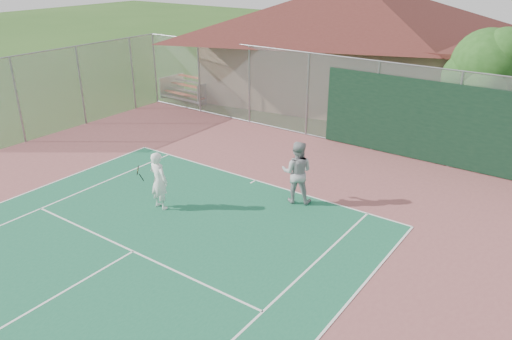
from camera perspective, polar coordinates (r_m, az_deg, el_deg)
The scene contains 7 objects.
back_fence at distance 19.79m, azimuth 13.71°, elevation 6.73°, with size 20.08×0.11×3.53m.
side_fence_left at distance 23.80m, azimuth -19.37°, elevation 9.04°, with size 0.08×9.00×3.50m.
clubhouse at distance 27.14m, azimuth 11.24°, elevation 14.73°, with size 16.13×12.04×6.38m.
bleachers at distance 27.21m, azimuth -7.61°, elevation 9.24°, with size 2.92×1.85×1.07m.
tree at distance 21.67m, azimuth 25.16°, elevation 10.49°, with size 3.36×3.19×4.69m.
player_white_front at distance 15.17m, azimuth -11.09°, elevation -1.24°, with size 1.06×0.71×1.80m.
player_grey_back at distance 15.29m, azimuth 4.71°, elevation -0.31°, with size 1.18×1.06×1.98m.
Camera 1 is at (9.04, -0.75, 7.11)m, focal length 35.00 mm.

